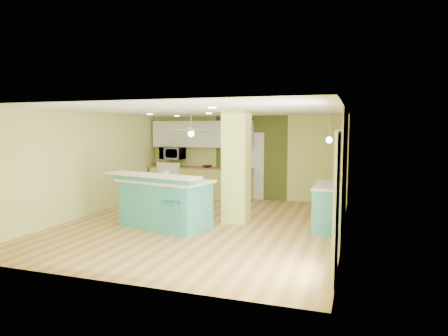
{
  "coord_description": "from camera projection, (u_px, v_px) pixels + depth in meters",
  "views": [
    {
      "loc": [
        3.23,
        -8.08,
        2.14
      ],
      "look_at": [
        0.39,
        0.4,
        1.24
      ],
      "focal_mm": 32.0,
      "sensor_mm": 36.0,
      "label": 1
    }
  ],
  "objects": [
    {
      "name": "wall_back",
      "position": [
        244.0,
        157.0,
        12.04
      ],
      "size": [
        6.0,
        0.01,
        2.5
      ],
      "primitive_type": "cube",
      "color": "#D8E078",
      "rests_on": "floor"
    },
    {
      "name": "fruit_bowl",
      "position": [
        207.0,
        166.0,
        12.12
      ],
      "size": [
        0.34,
        0.34,
        0.07
      ],
      "primitive_type": "imported",
      "rotation": [
        0.0,
        0.0,
        -0.19
      ],
      "color": "#372316",
      "rests_on": "kitchen_run"
    },
    {
      "name": "microwave",
      "position": [
        172.0,
        153.0,
        12.46
      ],
      "size": [
        0.7,
        0.48,
        0.39
      ],
      "primitive_type": "imported",
      "color": "silver",
      "rests_on": "wall_back"
    },
    {
      "name": "wall_decor",
      "position": [
        344.0,
        155.0,
        8.52
      ],
      "size": [
        0.03,
        0.9,
        0.7
      ],
      "primitive_type": "cube",
      "color": "brown",
      "rests_on": "wood_panel"
    },
    {
      "name": "bar_stool",
      "position": [
        174.0,
        199.0,
        7.92
      ],
      "size": [
        0.37,
        0.37,
        1.08
      ],
      "rotation": [
        0.0,
        0.0,
        -0.04
      ],
      "color": "teal",
      "rests_on": "floor"
    },
    {
      "name": "french_door",
      "position": [
        336.0,
        205.0,
        5.65
      ],
      "size": [
        0.04,
        1.08,
        2.1
      ],
      "primitive_type": "cube",
      "color": "silver",
      "rests_on": "floor"
    },
    {
      "name": "upper_cabinets",
      "position": [
        202.0,
        134.0,
        12.21
      ],
      "size": [
        3.2,
        0.34,
        0.8
      ],
      "primitive_type": "cube",
      "color": "white",
      "rests_on": "wall_back"
    },
    {
      "name": "wall_right",
      "position": [
        344.0,
        174.0,
        7.79
      ],
      "size": [
        0.01,
        7.0,
        2.5
      ],
      "primitive_type": "cube",
      "color": "#D8E078",
      "rests_on": "floor"
    },
    {
      "name": "kitchen_run",
      "position": [
        201.0,
        182.0,
        12.24
      ],
      "size": [
        3.25,
        0.63,
        0.94
      ],
      "color": "#CEC66C",
      "rests_on": "floor"
    },
    {
      "name": "side_counter",
      "position": [
        329.0,
        207.0,
        8.45
      ],
      "size": [
        0.63,
        1.48,
        0.95
      ],
      "color": "teal",
      "rests_on": "floor"
    },
    {
      "name": "floor",
      "position": [
        202.0,
        225.0,
        8.86
      ],
      "size": [
        6.0,
        7.0,
        0.01
      ],
      "primitive_type": "cube",
      "color": "#A8763A",
      "rests_on": "ground"
    },
    {
      "name": "olive_accent",
      "position": [
        251.0,
        158.0,
        11.96
      ],
      "size": [
        2.2,
        0.02,
        2.5
      ],
      "primitive_type": "cube",
      "color": "#4B5221",
      "rests_on": "floor"
    },
    {
      "name": "pendant_lamp",
      "position": [
        329.0,
        140.0,
        8.54
      ],
      "size": [
        0.14,
        0.14,
        0.69
      ],
      "color": "silver",
      "rests_on": "ceiling"
    },
    {
      "name": "canister",
      "position": [
        165.0,
        175.0,
        8.76
      ],
      "size": [
        0.16,
        0.16,
        0.15
      ],
      "primitive_type": "cylinder",
      "color": "gold",
      "rests_on": "peninsula"
    },
    {
      "name": "wall_front",
      "position": [
        106.0,
        193.0,
        5.43
      ],
      "size": [
        6.0,
        0.01,
        2.5
      ],
      "primitive_type": "cube",
      "color": "#D8E078",
      "rests_on": "floor"
    },
    {
      "name": "ceiling_fan",
      "position": [
        191.0,
        130.0,
        10.89
      ],
      "size": [
        1.41,
        1.41,
        0.61
      ],
      "color": "silver",
      "rests_on": "ceiling"
    },
    {
      "name": "column",
      "position": [
        236.0,
        167.0,
        9.0
      ],
      "size": [
        0.55,
        0.55,
        2.5
      ],
      "primitive_type": "cube",
      "color": "#CDDD66",
      "rests_on": "floor"
    },
    {
      "name": "peninsula",
      "position": [
        165.0,
        202.0,
        8.57
      ],
      "size": [
        2.31,
        1.63,
        1.19
      ],
      "rotation": [
        0.0,
        0.0,
        -0.23
      ],
      "color": "teal",
      "rests_on": "floor"
    },
    {
      "name": "interior_door",
      "position": [
        250.0,
        166.0,
        11.96
      ],
      "size": [
        0.82,
        0.05,
        2.0
      ],
      "primitive_type": "cube",
      "color": "silver",
      "rests_on": "floor"
    },
    {
      "name": "ceiling",
      "position": [
        201.0,
        111.0,
        8.61
      ],
      "size": [
        6.0,
        7.0,
        0.01
      ],
      "primitive_type": "cube",
      "color": "white",
      "rests_on": "wall_back"
    },
    {
      "name": "wall_left",
      "position": [
        87.0,
        165.0,
        9.69
      ],
      "size": [
        0.01,
        7.0,
        2.5
      ],
      "primitive_type": "cube",
      "color": "#D8E078",
      "rests_on": "floor"
    },
    {
      "name": "wood_panel",
      "position": [
        345.0,
        170.0,
        8.36
      ],
      "size": [
        0.02,
        3.4,
        2.5
      ],
      "primitive_type": "cube",
      "color": "#8E7251",
      "rests_on": "floor"
    },
    {
      "name": "stove",
      "position": [
        173.0,
        182.0,
        12.54
      ],
      "size": [
        0.76,
        0.66,
        1.08
      ],
      "color": "white",
      "rests_on": "floor"
    }
  ]
}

